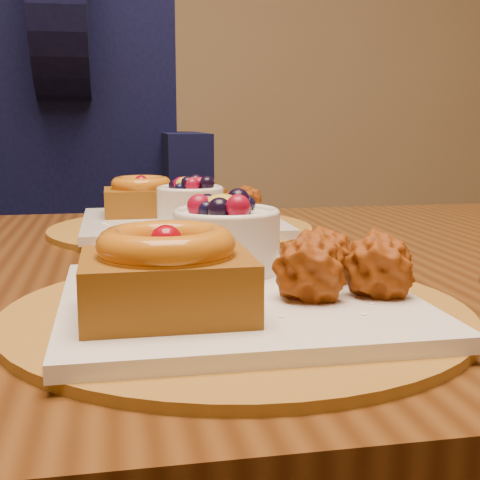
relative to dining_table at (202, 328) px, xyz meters
name	(u,v)px	position (x,y,z in m)	size (l,w,h in m)	color
dining_table	(202,328)	(0.00, 0.00, 0.00)	(1.60, 0.90, 0.76)	#3A1E0A
place_setting_near	(231,281)	(0.00, -0.21, 0.11)	(0.38, 0.38, 0.09)	brown
place_setting_far	(180,215)	(0.00, 0.22, 0.10)	(0.38, 0.38, 0.09)	brown
chair_far	(101,302)	(-0.13, 0.71, -0.16)	(0.57, 0.57, 0.94)	black
diner	(67,89)	(-0.19, 0.80, 0.31)	(0.56, 0.53, 0.92)	black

